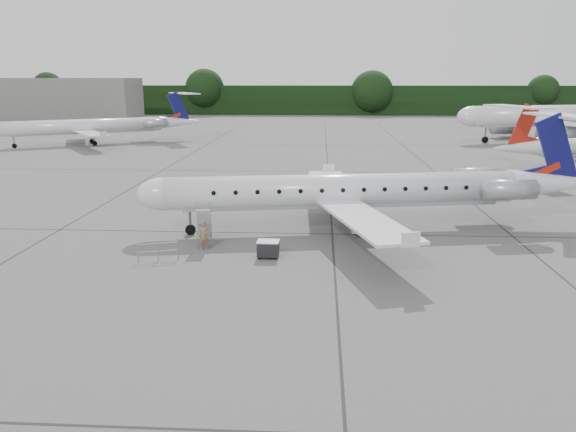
# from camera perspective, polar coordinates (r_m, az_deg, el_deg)

# --- Properties ---
(ground) EXTENTS (320.00, 320.00, 0.00)m
(ground) POSITION_cam_1_polar(r_m,az_deg,el_deg) (30.85, 10.47, -5.33)
(ground) COLOR slate
(ground) RESTS_ON ground
(treeline) EXTENTS (260.00, 4.00, 8.00)m
(treeline) POSITION_cam_1_polar(r_m,az_deg,el_deg) (159.08, 4.86, 11.64)
(treeline) COLOR black
(treeline) RESTS_ON ground
(terminal_building) EXTENTS (40.00, 14.00, 10.00)m
(terminal_building) POSITION_cam_1_polar(r_m,az_deg,el_deg) (153.93, -22.51, 10.96)
(terminal_building) COLOR slate
(terminal_building) RESTS_ON ground
(main_regional_jet) EXTENTS (33.10, 26.26, 7.66)m
(main_regional_jet) POSITION_cam_1_polar(r_m,az_deg,el_deg) (37.28, 5.55, 4.24)
(main_regional_jet) COLOR silver
(main_regional_jet) RESTS_ON ground
(airstair) EXTENTS (1.20, 2.23, 2.40)m
(airstair) POSITION_cam_1_polar(r_m,az_deg,el_deg) (34.94, -8.50, -0.91)
(airstair) COLOR silver
(airstair) RESTS_ON ground
(passenger) EXTENTS (0.72, 0.56, 1.75)m
(passenger) POSITION_cam_1_polar(r_m,az_deg,el_deg) (33.86, -8.55, -1.96)
(passenger) COLOR #876849
(passenger) RESTS_ON ground
(safety_railing) EXTENTS (2.11, 0.77, 1.00)m
(safety_railing) POSITION_cam_1_polar(r_m,az_deg,el_deg) (32.40, -13.06, -3.60)
(safety_railing) COLOR gray
(safety_railing) RESTS_ON ground
(baggage_cart) EXTENTS (1.23, 1.00, 1.04)m
(baggage_cart) POSITION_cam_1_polar(r_m,az_deg,el_deg) (32.13, -2.03, -3.34)
(baggage_cart) COLOR black
(baggage_cart) RESTS_ON ground
(bg_narrowbody) EXTENTS (37.17, 30.81, 11.57)m
(bg_narrowbody) POSITION_cam_1_polar(r_m,az_deg,el_deg) (99.88, 24.71, 10.19)
(bg_narrowbody) COLOR silver
(bg_narrowbody) RESTS_ON ground
(bg_regional_left) EXTENTS (36.41, 33.36, 7.79)m
(bg_regional_left) POSITION_cam_1_polar(r_m,az_deg,el_deg) (92.19, -20.03, 9.23)
(bg_regional_left) COLOR silver
(bg_regional_left) RESTS_ON ground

